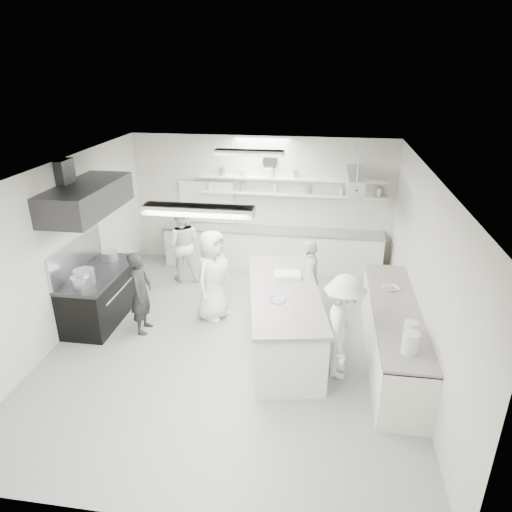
# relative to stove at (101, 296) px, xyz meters

# --- Properties ---
(floor) EXTENTS (6.00, 7.00, 0.02)m
(floor) POSITION_rel_stove_xyz_m (2.60, -0.40, -0.46)
(floor) COLOR #959595
(floor) RESTS_ON ground
(ceiling) EXTENTS (6.00, 7.00, 0.02)m
(ceiling) POSITION_rel_stove_xyz_m (2.60, -0.40, 2.56)
(ceiling) COLOR silver
(ceiling) RESTS_ON wall_back
(wall_back) EXTENTS (6.00, 0.04, 3.00)m
(wall_back) POSITION_rel_stove_xyz_m (2.60, 3.10, 1.05)
(wall_back) COLOR beige
(wall_back) RESTS_ON floor
(wall_front) EXTENTS (6.00, 0.04, 3.00)m
(wall_front) POSITION_rel_stove_xyz_m (2.60, -3.90, 1.05)
(wall_front) COLOR beige
(wall_front) RESTS_ON floor
(wall_left) EXTENTS (0.04, 7.00, 3.00)m
(wall_left) POSITION_rel_stove_xyz_m (-0.40, -0.40, 1.05)
(wall_left) COLOR beige
(wall_left) RESTS_ON floor
(wall_right) EXTENTS (0.04, 7.00, 3.00)m
(wall_right) POSITION_rel_stove_xyz_m (5.60, -0.40, 1.05)
(wall_right) COLOR beige
(wall_right) RESTS_ON floor
(stove) EXTENTS (0.80, 1.80, 0.90)m
(stove) POSITION_rel_stove_xyz_m (0.00, 0.00, 0.00)
(stove) COLOR black
(stove) RESTS_ON floor
(exhaust_hood) EXTENTS (0.85, 2.00, 0.50)m
(exhaust_hood) POSITION_rel_stove_xyz_m (0.00, -0.00, 1.90)
(exhaust_hood) COLOR #2D2D31
(exhaust_hood) RESTS_ON wall_left
(back_counter) EXTENTS (5.00, 0.60, 0.92)m
(back_counter) POSITION_rel_stove_xyz_m (2.90, 2.80, 0.01)
(back_counter) COLOR silver
(back_counter) RESTS_ON floor
(shelf_lower) EXTENTS (4.20, 0.26, 0.04)m
(shelf_lower) POSITION_rel_stove_xyz_m (3.30, 2.97, 1.30)
(shelf_lower) COLOR silver
(shelf_lower) RESTS_ON wall_back
(shelf_upper) EXTENTS (4.20, 0.26, 0.04)m
(shelf_upper) POSITION_rel_stove_xyz_m (3.30, 2.97, 1.65)
(shelf_upper) COLOR silver
(shelf_upper) RESTS_ON wall_back
(pass_through_window) EXTENTS (1.30, 0.04, 1.00)m
(pass_through_window) POSITION_rel_stove_xyz_m (1.30, 3.08, 1.00)
(pass_through_window) COLOR black
(pass_through_window) RESTS_ON wall_back
(wall_clock) EXTENTS (0.32, 0.05, 0.32)m
(wall_clock) POSITION_rel_stove_xyz_m (2.80, 3.06, 2.00)
(wall_clock) COLOR white
(wall_clock) RESTS_ON wall_back
(right_counter) EXTENTS (0.74, 3.30, 0.94)m
(right_counter) POSITION_rel_stove_xyz_m (5.25, -0.60, 0.02)
(right_counter) COLOR silver
(right_counter) RESTS_ON floor
(pot_rack) EXTENTS (0.30, 1.60, 0.40)m
(pot_rack) POSITION_rel_stove_xyz_m (4.60, 2.00, 1.85)
(pot_rack) COLOR #B0B3B9
(pot_rack) RESTS_ON ceiling
(light_fixture_front) EXTENTS (1.30, 0.25, 0.10)m
(light_fixture_front) POSITION_rel_stove_xyz_m (2.60, -2.20, 2.49)
(light_fixture_front) COLOR silver
(light_fixture_front) RESTS_ON ceiling
(light_fixture_rear) EXTENTS (1.30, 0.25, 0.10)m
(light_fixture_rear) POSITION_rel_stove_xyz_m (2.60, 1.40, 2.49)
(light_fixture_rear) COLOR silver
(light_fixture_rear) RESTS_ON ceiling
(prep_island) EXTENTS (1.50, 2.91, 1.02)m
(prep_island) POSITION_rel_stove_xyz_m (3.48, -0.43, 0.06)
(prep_island) COLOR silver
(prep_island) RESTS_ON floor
(stove_pot) EXTENTS (0.36, 0.36, 0.29)m
(stove_pot) POSITION_rel_stove_xyz_m (0.00, -0.45, 0.60)
(stove_pot) COLOR #B0B3B9
(stove_pot) RESTS_ON stove
(cook_stove) EXTENTS (0.40, 0.58, 1.53)m
(cook_stove) POSITION_rel_stove_xyz_m (0.94, -0.31, 0.32)
(cook_stove) COLOR black
(cook_stove) RESTS_ON floor
(cook_back) EXTENTS (0.89, 0.73, 1.68)m
(cook_back) POSITION_rel_stove_xyz_m (1.04, 1.86, 0.39)
(cook_back) COLOR white
(cook_back) RESTS_ON floor
(cook_island_left) EXTENTS (0.84, 1.00, 1.74)m
(cook_island_left) POSITION_rel_stove_xyz_m (2.08, 0.36, 0.42)
(cook_island_left) COLOR white
(cook_island_left) RESTS_ON floor
(cook_island_right) EXTENTS (0.40, 0.92, 1.55)m
(cook_island_right) POSITION_rel_stove_xyz_m (3.84, 0.66, 0.32)
(cook_island_right) COLOR white
(cook_island_right) RESTS_ON floor
(cook_right) EXTENTS (0.71, 1.14, 1.68)m
(cook_right) POSITION_rel_stove_xyz_m (4.41, -1.07, 0.39)
(cook_right) COLOR white
(cook_right) RESTS_ON floor
(bowl_island_a) EXTENTS (0.32, 0.32, 0.06)m
(bowl_island_a) POSITION_rel_stove_xyz_m (3.40, -0.79, 0.60)
(bowl_island_a) COLOR #B0B3B9
(bowl_island_a) RESTS_ON prep_island
(bowl_island_b) EXTENTS (0.20, 0.20, 0.06)m
(bowl_island_b) POSITION_rel_stove_xyz_m (3.77, 0.03, 0.60)
(bowl_island_b) COLOR silver
(bowl_island_b) RESTS_ON prep_island
(bowl_right) EXTENTS (0.34, 0.34, 0.06)m
(bowl_right) POSITION_rel_stove_xyz_m (5.23, 0.06, 0.52)
(bowl_right) COLOR silver
(bowl_right) RESTS_ON right_counter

